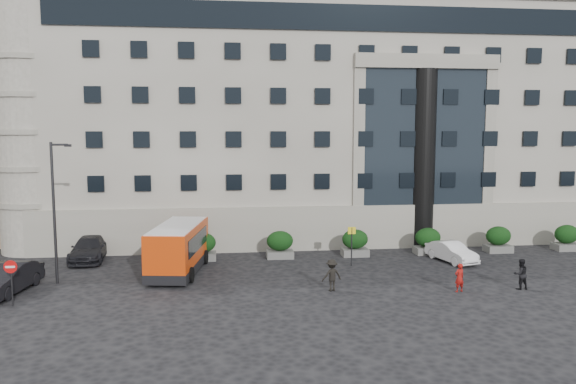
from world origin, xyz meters
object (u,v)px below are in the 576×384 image
object	(u,v)px
street_lamp	(55,207)
pedestrian_b	(521,274)
hedge_f	(567,237)
hedge_b	(280,244)
no_entry_sign	(11,274)
red_truck	(75,217)
parked_car_b	(8,279)
hedge_c	(355,243)
pedestrian_c	(332,275)
parked_car_c	(89,249)
white_taxi	(451,252)
hedge_e	(498,239)
minibus	(178,246)
bus_stop_sign	(352,239)
parked_car_d	(87,239)
pedestrian_a	(459,278)
hedge_a	(202,246)
hedge_d	(428,241)

from	to	relation	value
street_lamp	pedestrian_b	bearing A→B (deg)	-9.33
hedge_f	pedestrian_b	distance (m)	12.38
hedge_b	no_entry_sign	size ratio (longest dim) A/B	0.79
red_truck	parked_car_b	xyz separation A→B (m)	(0.75, -16.86, -0.64)
hedge_c	pedestrian_c	size ratio (longest dim) A/B	1.06
parked_car_b	parked_car_c	size ratio (longest dim) A/B	0.92
pedestrian_b	hedge_f	bearing A→B (deg)	-138.92
white_taxi	hedge_e	bearing A→B (deg)	12.31
red_truck	parked_car_c	world-z (taller)	red_truck
hedge_f	minibus	size ratio (longest dim) A/B	0.25
bus_stop_sign	red_truck	size ratio (longest dim) A/B	0.48
parked_car_d	pedestrian_b	distance (m)	29.31
hedge_f	white_taxi	size ratio (longest dim) A/B	0.46
minibus	parked_car_c	world-z (taller)	minibus
hedge_b	red_truck	xyz separation A→B (m)	(-15.98, 10.42, 0.50)
bus_stop_sign	no_entry_sign	xyz separation A→B (m)	(-18.50, -6.04, -0.08)
hedge_c	pedestrian_a	world-z (taller)	hedge_c
minibus	parked_car_c	size ratio (longest dim) A/B	1.40
minibus	parked_car_b	distance (m)	9.34
bus_stop_sign	minibus	size ratio (longest dim) A/B	0.34
hedge_a	hedge_c	xyz separation A→B (m)	(10.40, 0.00, 0.00)
hedge_d	pedestrian_a	size ratio (longest dim) A/B	1.18
minibus	hedge_f	bearing A→B (deg)	15.51
minibus	parked_car_c	distance (m)	7.45
hedge_d	pedestrian_a	world-z (taller)	hedge_d
bus_stop_sign	parked_car_c	distance (m)	17.43
street_lamp	red_truck	world-z (taller)	street_lamp
hedge_f	pedestrian_a	world-z (taller)	hedge_f
hedge_c	hedge_d	bearing A→B (deg)	0.00
hedge_a	hedge_d	world-z (taller)	same
pedestrian_b	red_truck	bearing A→B (deg)	-39.85
minibus	pedestrian_b	bearing A→B (deg)	-8.28
hedge_c	pedestrian_c	distance (m)	8.69
hedge_a	bus_stop_sign	distance (m)	9.94
hedge_c	parked_car_d	size ratio (longest dim) A/B	0.35
hedge_a	red_truck	world-z (taller)	red_truck
hedge_a	pedestrian_a	size ratio (longest dim) A/B	1.18
hedge_c	pedestrian_b	xyz separation A→B (m)	(7.07, -8.98, -0.08)
hedge_b	hedge_c	world-z (taller)	same
red_truck	pedestrian_a	world-z (taller)	red_truck
parked_car_d	pedestrian_a	distance (m)	26.28
parked_car_c	pedestrian_c	xyz separation A→B (m)	(14.67, -8.99, 0.11)
street_lamp	pedestrian_c	xyz separation A→B (m)	(15.11, -3.27, -3.50)
minibus	red_truck	xyz separation A→B (m)	(-9.45, 13.57, -0.19)
hedge_b	street_lamp	size ratio (longest dim) A/B	0.23
red_truck	white_taxi	bearing A→B (deg)	-26.65
parked_car_b	hedge_b	bearing A→B (deg)	32.81
parked_car_b	pedestrian_b	xyz separation A→B (m)	(27.50, -2.54, 0.06)
hedge_a	hedge_e	world-z (taller)	same
hedge_b	hedge_e	bearing A→B (deg)	0.00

